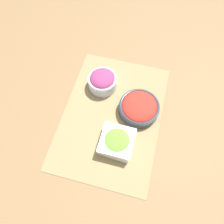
# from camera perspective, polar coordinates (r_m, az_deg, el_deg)

# --- Properties ---
(ground_plane) EXTENTS (3.00, 3.00, 0.00)m
(ground_plane) POSITION_cam_1_polar(r_m,az_deg,el_deg) (0.90, 0.00, -0.95)
(ground_plane) COLOR olive
(placemat) EXTENTS (0.57, 0.39, 0.00)m
(placemat) POSITION_cam_1_polar(r_m,az_deg,el_deg) (0.90, 0.00, -0.90)
(placemat) COLOR #937F56
(placemat) RESTS_ON ground_plane
(tomato_bowl) EXTENTS (0.16, 0.16, 0.06)m
(tomato_bowl) POSITION_cam_1_polar(r_m,az_deg,el_deg) (0.89, 7.11, 1.22)
(tomato_bowl) COLOR #333842
(tomato_bowl) RESTS_ON placemat
(onion_bowl) EXTENTS (0.12, 0.12, 0.07)m
(onion_bowl) POSITION_cam_1_polar(r_m,az_deg,el_deg) (0.94, -2.54, 8.15)
(onion_bowl) COLOR silver
(onion_bowl) RESTS_ON placemat
(lettuce_bowl) EXTENTS (0.13, 0.13, 0.06)m
(lettuce_bowl) POSITION_cam_1_polar(r_m,az_deg,el_deg) (0.82, 1.28, -7.75)
(lettuce_bowl) COLOR white
(lettuce_bowl) RESTS_ON placemat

